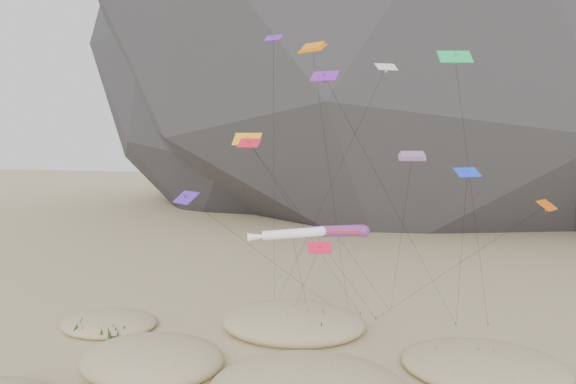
% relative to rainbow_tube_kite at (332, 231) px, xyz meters
% --- Properties ---
extents(dunes, '(50.48, 38.04, 4.34)m').
position_rel_rainbow_tube_kite_xyz_m(dunes, '(-2.49, -9.84, -9.99)').
color(dunes, '#CCB789').
rests_on(dunes, ground).
extents(dune_grass, '(42.54, 28.54, 1.50)m').
position_rel_rainbow_tube_kite_xyz_m(dune_grass, '(-2.06, -9.01, -9.89)').
color(dune_grass, black).
rests_on(dune_grass, ground).
extents(kite_stakes, '(22.98, 4.66, 0.30)m').
position_rel_rainbow_tube_kite_xyz_m(kite_stakes, '(0.78, 9.79, -10.59)').
color(kite_stakes, '#3F2D1E').
rests_on(kite_stakes, ground).
extents(rainbow_tube_kite, '(8.09, 13.68, 11.56)m').
position_rel_rainbow_tube_kite_xyz_m(rainbow_tube_kite, '(0.00, 0.00, 0.00)').
color(rainbow_tube_kite, '#F63419').
rests_on(rainbow_tube_kite, ground).
extents(white_tube_kite, '(6.57, 12.08, 11.43)m').
position_rel_rainbow_tube_kite_xyz_m(white_tube_kite, '(-3.23, -2.57, 0.03)').
color(white_tube_kite, white).
rests_on(white_tube_kite, ground).
extents(orange_parafoil, '(3.52, 10.64, 27.74)m').
position_rel_rainbow_tube_kite_xyz_m(orange_parafoil, '(-2.60, 3.52, 16.18)').
color(orange_parafoil, orange).
rests_on(orange_parafoil, ground).
extents(multi_parafoil, '(3.95, 17.78, 17.92)m').
position_rel_rainbow_tube_kite_xyz_m(multi_parafoil, '(6.95, -3.75, 6.49)').
color(multi_parafoil, '#FF1A2F').
rests_on(multi_parafoil, ground).
extents(delta_kites, '(30.70, 20.04, 28.17)m').
position_rel_rainbow_tube_kite_xyz_m(delta_kites, '(0.71, -2.83, 7.70)').
color(delta_kites, '#6921C3').
rests_on(delta_kites, ground).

